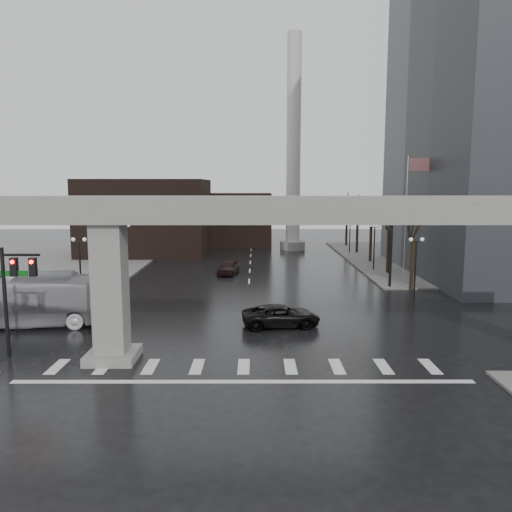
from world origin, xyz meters
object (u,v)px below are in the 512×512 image
Objects in this scene: signal_mast_arm at (349,224)px; far_car at (228,267)px; pickup_truck at (281,316)px; city_bus at (28,300)px.

far_car is (-11.20, 7.14, -5.08)m from signal_mast_arm.
city_bus is at bearing 82.23° from pickup_truck.
signal_mast_arm is at bearing -67.74° from city_bus.
far_car is at bearing 5.95° from pickup_truck.
city_bus reaches higher than far_car.
far_car is (12.22, 19.36, -0.99)m from city_bus.
signal_mast_arm is at bearing -23.71° from far_car.
signal_mast_arm reaches higher than far_car.
far_car is (-4.51, 19.58, 0.04)m from pickup_truck.
far_car reaches higher than pickup_truck.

